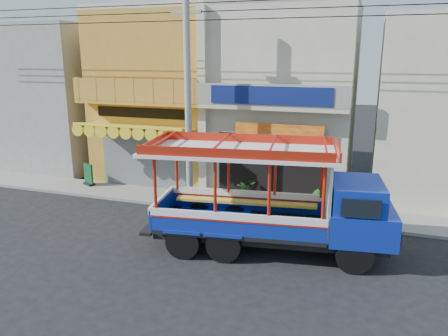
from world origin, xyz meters
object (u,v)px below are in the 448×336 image
(green_sign, at_px, (89,176))
(utility_pole, at_px, (191,83))
(songthaew_truck, at_px, (286,201))
(potted_plant_b, at_px, (318,204))
(potted_plant_a, at_px, (246,189))

(green_sign, bearing_deg, utility_pole, -9.89)
(songthaew_truck, xyz_separation_m, potted_plant_b, (0.65, 3.07, -1.06))
(utility_pole, xyz_separation_m, songthaew_truck, (4.35, -2.95, -3.32))
(potted_plant_a, bearing_deg, potted_plant_b, -72.42)
(utility_pole, height_order, potted_plant_a, utility_pole)
(utility_pole, relative_size, potted_plant_b, 26.37)
(potted_plant_a, height_order, potted_plant_b, potted_plant_b)
(potted_plant_a, bearing_deg, green_sign, 128.55)
(songthaew_truck, relative_size, potted_plant_a, 8.27)
(utility_pole, distance_m, songthaew_truck, 6.22)
(songthaew_truck, bearing_deg, potted_plant_a, 120.73)
(potted_plant_a, xyz_separation_m, potted_plant_b, (3.13, -1.10, 0.06))
(utility_pole, height_order, green_sign, utility_pole)
(songthaew_truck, height_order, potted_plant_a, songthaew_truck)
(songthaew_truck, bearing_deg, potted_plant_b, 77.98)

